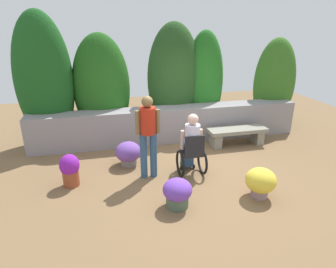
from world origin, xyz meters
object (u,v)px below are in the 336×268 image
Objects in this scene: person_in_wheelchair at (191,146)px; flower_pot_small_foreground at (177,193)px; flower_pot_terracotta_by_wall at (70,169)px; flower_pot_red_accent at (261,182)px; stone_bench at (237,134)px; flower_pot_purple_near at (128,153)px; person_standing_companion at (148,132)px.

person_in_wheelchair reaches higher than flower_pot_small_foreground.
flower_pot_terracotta_by_wall is at bearing -175.84° from person_in_wheelchair.
flower_pot_red_accent is (0.96, -1.11, -0.32)m from person_in_wheelchair.
stone_bench is 2.70× the size of flower_pot_purple_near.
flower_pot_purple_near is (-2.87, -0.51, -0.02)m from stone_bench.
person_in_wheelchair is 1.51m from flower_pot_red_accent.
person_in_wheelchair is at bearing -30.73° from flower_pot_purple_near.
flower_pot_purple_near is (-1.22, 0.73, -0.34)m from person_in_wheelchair.
flower_pot_red_accent is at bearing -40.13° from flower_pot_purple_near.
flower_pot_small_foreground is (-0.58, -1.07, -0.35)m from person_in_wheelchair.
person_in_wheelchair is (-1.64, -1.23, 0.32)m from stone_bench.
person_standing_companion is 1.02m from flower_pot_purple_near.
person_in_wheelchair is 2.05× the size of flower_pot_terracotta_by_wall.
flower_pot_terracotta_by_wall is at bearing 147.64° from flower_pot_small_foreground.
stone_bench is 2.97× the size of flower_pot_small_foreground.
stone_bench is at bearing 46.05° from flower_pot_small_foreground.
flower_pot_small_foreground is at bearing -137.70° from stone_bench.
flower_pot_small_foreground is at bearing -70.18° from flower_pot_purple_near.
flower_pot_terracotta_by_wall is (-4.05, -1.14, 0.05)m from stone_bench.
stone_bench is at bearing 10.02° from flower_pot_purple_near.
flower_pot_red_accent is (2.18, -1.84, 0.02)m from flower_pot_purple_near.
flower_pot_purple_near is at bearing 155.62° from person_in_wheelchair.
person_standing_companion is at bearing 146.87° from flower_pot_red_accent.
person_standing_companion reaches higher than flower_pot_terracotta_by_wall.
flower_pot_red_accent is (3.37, -1.21, -0.05)m from flower_pot_terracotta_by_wall.
flower_pot_small_foreground is at bearing 178.27° from flower_pot_red_accent.
stone_bench is at bearing 73.81° from flower_pot_red_accent.
flower_pot_terracotta_by_wall is at bearing 162.81° from person_standing_companion.
flower_pot_red_accent is at bearing -49.94° from person_standing_companion.
flower_pot_purple_near is 1.10× the size of flower_pot_small_foreground.
stone_bench is 2.45m from flower_pot_red_accent.
flower_pot_terracotta_by_wall is 1.26× the size of flower_pot_small_foreground.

